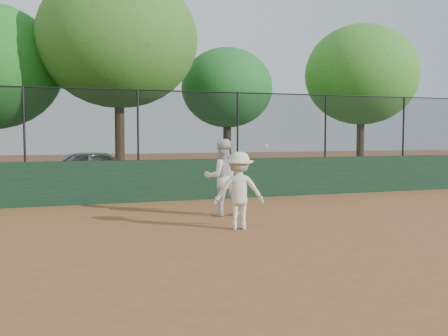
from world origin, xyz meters
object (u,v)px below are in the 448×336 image
object	(u,v)px
parked_car	(100,168)
tree_3	(227,88)
tree_2	(118,39)
tree_4	(362,75)
player_main	(239,191)
player_second	(222,177)

from	to	relation	value
parked_car	tree_3	world-z (taller)	tree_3
tree_2	tree_4	bearing A→B (deg)	5.70
parked_car	player_main	size ratio (longest dim) A/B	2.30
player_second	tree_2	size ratio (longest dim) A/B	0.23
parked_car	player_main	xyz separation A→B (m)	(2.05, -9.32, 0.11)
player_main	tree_2	xyz separation A→B (m)	(-1.33, 9.17, 4.59)
player_main	tree_3	bearing A→B (deg)	72.34
parked_car	player_main	distance (m)	9.54
player_main	tree_4	distance (m)	14.64
player_main	tree_3	distance (m)	12.63
tree_2	tree_4	world-z (taller)	tree_2
parked_car	player_main	world-z (taller)	player_main
player_main	tree_2	distance (m)	10.34
player_main	parked_car	bearing A→B (deg)	102.39
player_second	tree_2	distance (m)	8.82
player_main	tree_2	world-z (taller)	tree_2
parked_car	tree_2	bearing A→B (deg)	-102.74
player_second	player_main	size ratio (longest dim) A/B	1.05
parked_car	tree_2	world-z (taller)	tree_2
parked_car	tree_3	distance (m)	7.02
player_main	tree_4	bearing A→B (deg)	46.58
player_second	tree_2	bearing A→B (deg)	-76.69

